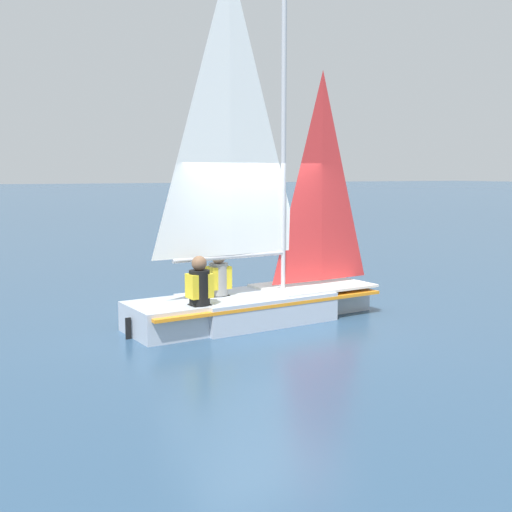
# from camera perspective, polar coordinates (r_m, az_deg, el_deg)

# --- Properties ---
(ground_plane) EXTENTS (260.00, 260.00, 0.00)m
(ground_plane) POSITION_cam_1_polar(r_m,az_deg,el_deg) (10.29, -0.00, -5.77)
(ground_plane) COLOR #2D4C6B
(sailboat_main) EXTENTS (4.28, 1.69, 5.61)m
(sailboat_main) POSITION_cam_1_polar(r_m,az_deg,el_deg) (10.13, -0.05, -1.21)
(sailboat_main) COLOR #B2BCCC
(sailboat_main) RESTS_ON ground_plane
(sailor_helm) EXTENTS (0.36, 0.33, 1.16)m
(sailor_helm) POSITION_cam_1_polar(r_m,az_deg,el_deg) (10.01, -3.35, -2.47)
(sailor_helm) COLOR black
(sailor_helm) RESTS_ON ground_plane
(sailor_crew) EXTENTS (0.36, 0.33, 1.16)m
(sailor_crew) POSITION_cam_1_polar(r_m,az_deg,el_deg) (9.31, -5.04, -3.30)
(sailor_crew) COLOR black
(sailor_crew) RESTS_ON ground_plane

